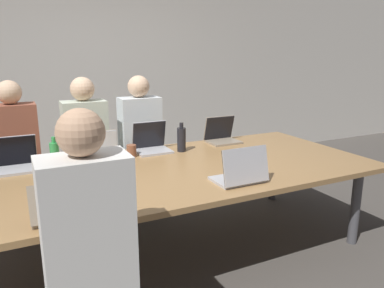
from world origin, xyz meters
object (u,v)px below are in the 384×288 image
object	(u,v)px
person_far_left	(17,160)
bottle_far_left	(55,155)
cup_far_midleft	(131,151)
laptop_near_midright	(241,173)
stapler	(112,176)
person_far_center	(141,146)
laptop_far_center	(151,143)
person_near_left	(90,259)
laptop_far_left	(13,161)
laptop_near_left	(65,208)
bottle_far_center	(181,139)
person_far_midleft	(87,153)
cup_near_left	(113,197)
laptop_far_midleft	(100,151)
laptop_far_right	(221,135)

from	to	relation	value
person_far_left	bottle_far_left	distance (m)	0.66
cup_far_midleft	person_far_left	bearing A→B (deg)	150.29
laptop_near_midright	stapler	xyz separation A→B (m)	(-0.79, 0.48, -0.05)
person_far_center	laptop_near_midright	xyz separation A→B (m)	(0.23, -1.50, 0.12)
laptop_far_center	person_near_left	distance (m)	1.78
person_near_left	laptop_far_left	world-z (taller)	person_near_left
laptop_near_midright	laptop_far_left	distance (m)	1.75
laptop_far_center	laptop_near_left	xyz separation A→B (m)	(-0.92, -1.14, -0.01)
bottle_far_left	laptop_far_left	bearing A→B (deg)	159.46
bottle_far_center	stapler	xyz separation A→B (m)	(-0.77, -0.48, -0.09)
person_far_midleft	bottle_far_left	world-z (taller)	person_far_midleft
cup_near_left	cup_far_midleft	distance (m)	1.05
laptop_near_midright	person_far_left	xyz separation A→B (m)	(-1.39, 1.50, -0.13)
cup_far_midleft	stapler	world-z (taller)	cup_far_midleft
cup_near_left	person_near_left	bearing A→B (deg)	-116.84
person_near_left	laptop_far_center	bearing A→B (deg)	-119.52
laptop_far_left	person_far_center	bearing A→B (deg)	21.36
laptop_near_left	bottle_far_center	bearing A→B (deg)	-139.18
cup_far_midleft	bottle_far_center	bearing A→B (deg)	-3.69
laptop_far_center	cup_far_midleft	world-z (taller)	laptop_far_center
cup_far_midleft	person_far_center	bearing A→B (deg)	63.70
laptop_near_left	stapler	size ratio (longest dim) A/B	2.34
laptop_far_center	cup_near_left	size ratio (longest dim) A/B	3.47
cup_far_midleft	person_far_midleft	bearing A→B (deg)	122.37
laptop_far_midleft	stapler	bearing A→B (deg)	-94.37
laptop_near_midright	laptop_far_midleft	bearing A→B (deg)	-53.87
person_far_center	laptop_far_midleft	bearing A→B (deg)	-137.58
stapler	laptop_far_right	bearing A→B (deg)	-2.13
bottle_far_left	person_far_left	bearing A→B (deg)	114.53
stapler	bottle_far_center	bearing A→B (deg)	3.46
person_near_left	laptop_far_midleft	xyz separation A→B (m)	(0.39, 1.48, 0.12)
laptop_near_midright	laptop_near_left	bearing A→B (deg)	2.44
laptop_far_right	cup_far_midleft	size ratio (longest dim) A/B	3.03
laptop_far_left	laptop_far_center	bearing A→B (deg)	2.99
person_far_center	person_near_left	distance (m)	2.15
person_near_left	cup_far_midleft	world-z (taller)	person_near_left
person_far_center	person_far_midleft	bearing A→B (deg)	-176.21
laptop_far_right	laptop_far_center	xyz separation A→B (m)	(-0.76, -0.02, 0.00)
bottle_far_center	person_far_midleft	xyz separation A→B (m)	(-0.76, 0.50, -0.16)
laptop_far_left	laptop_far_midleft	bearing A→B (deg)	-0.60
laptop_far_center	person_far_midleft	xyz separation A→B (m)	(-0.52, 0.37, -0.12)
bottle_far_left	stapler	distance (m)	0.55
laptop_far_midleft	bottle_far_left	xyz separation A→B (m)	(-0.37, -0.11, 0.04)
person_near_left	bottle_far_left	bearing A→B (deg)	-90.74
laptop_far_center	bottle_far_center	distance (m)	0.28
cup_near_left	laptop_far_left	world-z (taller)	laptop_far_left
person_near_left	cup_far_midleft	distance (m)	1.58
laptop_far_center	bottle_far_left	distance (m)	0.87
laptop_far_left	person_far_left	xyz separation A→B (m)	(0.03, 0.47, -0.13)
person_far_center	laptop_far_right	bearing A→B (deg)	-27.84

